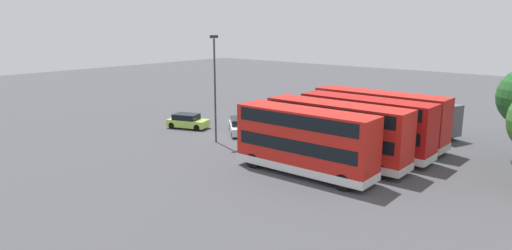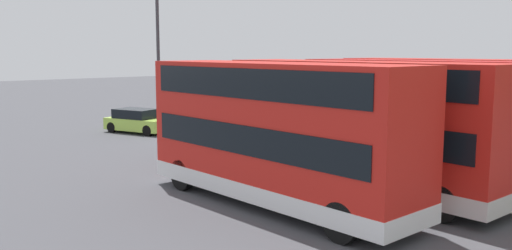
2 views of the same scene
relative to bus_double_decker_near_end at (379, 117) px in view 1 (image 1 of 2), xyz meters
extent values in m
plane|color=#47474C|center=(5.27, -11.34, -2.45)|extent=(140.00, 140.00, 0.00)
cube|color=red|center=(0.00, 0.00, 0.00)|extent=(2.74, 11.42, 4.20)
cube|color=silver|center=(0.00, 0.00, -1.82)|extent=(2.78, 11.46, 0.55)
cube|color=black|center=(0.00, 0.00, -0.20)|extent=(2.79, 10.63, 0.90)
cube|color=black|center=(0.00, 0.00, 1.50)|extent=(2.79, 10.63, 0.90)
cube|color=black|center=(-0.10, -5.72, -0.20)|extent=(2.25, 0.10, 1.10)
cylinder|color=black|center=(1.05, -4.31, -1.90)|extent=(0.32, 1.10, 1.10)
cylinder|color=black|center=(-1.20, -4.27, -1.90)|extent=(0.32, 1.10, 1.10)
cylinder|color=black|center=(1.20, 4.28, -1.90)|extent=(0.32, 1.10, 1.10)
cylinder|color=black|center=(-1.05, 4.31, -1.90)|extent=(0.32, 1.10, 1.10)
cube|color=#B71411|center=(3.62, 0.57, 0.00)|extent=(2.65, 10.63, 4.20)
cube|color=silver|center=(3.62, 0.57, -1.82)|extent=(2.69, 10.67, 0.55)
cube|color=black|center=(3.62, 0.57, -0.20)|extent=(2.70, 9.83, 0.90)
cube|color=black|center=(3.62, 0.57, 1.50)|extent=(2.70, 9.83, 0.90)
cube|color=black|center=(3.57, -4.76, -0.20)|extent=(2.25, 0.08, 1.10)
cylinder|color=black|center=(4.71, -3.34, -1.90)|extent=(0.31, 1.10, 1.10)
cylinder|color=black|center=(2.46, -3.32, -1.90)|extent=(0.31, 1.10, 1.10)
cylinder|color=black|center=(4.78, 4.47, -1.90)|extent=(0.31, 1.10, 1.10)
cylinder|color=black|center=(2.53, 4.49, -1.90)|extent=(0.31, 1.10, 1.10)
cube|color=red|center=(7.09, 0.00, 0.00)|extent=(2.61, 10.93, 4.20)
cube|color=silver|center=(7.09, 0.00, -1.82)|extent=(2.65, 10.97, 0.55)
cube|color=black|center=(7.09, 0.00, -0.20)|extent=(2.66, 10.13, 0.90)
cube|color=black|center=(7.09, 0.00, 1.50)|extent=(2.66, 10.13, 0.90)
cube|color=black|center=(7.12, -5.49, -0.20)|extent=(2.25, 0.07, 1.10)
cylinder|color=black|center=(8.24, -4.05, -1.90)|extent=(0.31, 1.10, 1.10)
cylinder|color=black|center=(5.99, -4.07, -1.90)|extent=(0.31, 1.10, 1.10)
cylinder|color=black|center=(8.20, 4.07, -1.90)|extent=(0.31, 1.10, 1.10)
cylinder|color=black|center=(5.95, 4.06, -1.90)|extent=(0.31, 1.10, 1.10)
cube|color=red|center=(10.67, -0.33, 0.00)|extent=(2.74, 10.08, 4.20)
cube|color=silver|center=(10.67, -0.33, -1.82)|extent=(2.78, 10.12, 0.55)
cube|color=black|center=(10.67, -0.33, -0.20)|extent=(2.79, 9.28, 0.90)
cube|color=black|center=(10.67, -0.33, 1.50)|extent=(2.79, 9.28, 0.90)
cube|color=black|center=(10.76, -5.37, -0.20)|extent=(2.25, 0.10, 1.10)
cylinder|color=black|center=(11.86, -3.92, -1.90)|extent=(0.32, 1.11, 1.10)
cylinder|color=black|center=(9.61, -3.96, -1.90)|extent=(0.32, 1.11, 1.10)
cylinder|color=black|center=(11.72, 3.31, -1.90)|extent=(0.32, 1.11, 1.10)
cylinder|color=black|center=(9.47, 3.27, -1.90)|extent=(0.32, 1.11, 1.10)
cube|color=#595960|center=(-5.79, 2.12, -0.65)|extent=(4.21, 6.02, 2.80)
cube|color=black|center=(-7.05, -1.41, -0.95)|extent=(3.03, 2.73, 2.20)
cylinder|color=black|center=(-5.99, -1.79, -1.95)|extent=(0.60, 1.04, 1.00)
cylinder|color=black|center=(-8.12, -1.03, -1.95)|extent=(0.60, 1.04, 1.00)
cylinder|color=black|center=(-4.14, 3.39, -1.95)|extent=(0.60, 1.04, 1.00)
cylinder|color=black|center=(-6.26, 4.15, -1.95)|extent=(0.60, 1.04, 1.00)
cube|color=silver|center=(4.70, -11.75, -1.92)|extent=(4.37, 4.51, 0.70)
cube|color=black|center=(4.57, -11.89, -1.29)|extent=(3.03, 3.09, 0.55)
cylinder|color=black|center=(5.23, -10.00, -2.13)|extent=(0.60, 0.62, 0.64)
cylinder|color=black|center=(6.41, -11.09, -2.13)|extent=(0.60, 0.62, 0.64)
cylinder|color=black|center=(3.00, -12.41, -2.13)|extent=(0.60, 0.62, 0.64)
cylinder|color=black|center=(4.18, -13.50, -2.13)|extent=(0.60, 0.62, 0.64)
cube|color=#A5D14C|center=(6.39, -17.20, -1.92)|extent=(3.05, 4.37, 0.70)
cube|color=black|center=(6.45, -17.39, -1.29)|extent=(2.36, 2.81, 0.55)
cylinder|color=black|center=(5.16, -16.16, -2.13)|extent=(0.42, 0.68, 0.64)
cylinder|color=black|center=(6.66, -15.61, -2.13)|extent=(0.42, 0.68, 0.64)
cylinder|color=black|center=(6.11, -18.79, -2.13)|extent=(0.42, 0.68, 0.64)
cylinder|color=black|center=(7.61, -18.25, -2.13)|extent=(0.42, 0.68, 0.64)
cylinder|color=#38383D|center=(8.44, -11.20, 2.04)|extent=(0.16, 0.16, 8.98)
cube|color=#262628|center=(8.44, -11.20, 6.68)|extent=(0.70, 0.30, 0.24)
camera|label=1|loc=(35.49, 16.41, 7.73)|focal=31.69mm
camera|label=2|loc=(22.17, 12.13, 2.47)|focal=38.21mm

